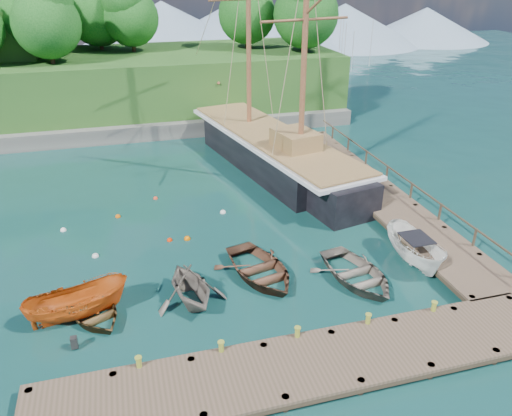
{
  "coord_description": "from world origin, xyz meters",
  "views": [
    {
      "loc": [
        -3.58,
        -19.23,
        13.61
      ],
      "look_at": [
        2.71,
        3.45,
        2.0
      ],
      "focal_mm": 35.0,
      "sensor_mm": 36.0,
      "label": 1
    }
  ],
  "objects_px": {
    "rowboat_2": "(260,276)",
    "rowboat_3": "(356,280)",
    "rowboat_0": "(92,315)",
    "rowboat_1": "(191,301)",
    "cabin_boat_white": "(413,262)",
    "motorboat_orange": "(80,317)",
    "schooner": "(273,154)"
  },
  "relations": [
    {
      "from": "rowboat_0",
      "to": "cabin_boat_white",
      "type": "distance_m",
      "value": 15.55
    },
    {
      "from": "rowboat_0",
      "to": "rowboat_3",
      "type": "xyz_separation_m",
      "value": [
        12.09,
        -0.63,
        0.0
      ]
    },
    {
      "from": "rowboat_0",
      "to": "rowboat_3",
      "type": "distance_m",
      "value": 12.11
    },
    {
      "from": "rowboat_0",
      "to": "rowboat_1",
      "type": "bearing_deg",
      "value": -26.57
    },
    {
      "from": "rowboat_3",
      "to": "schooner",
      "type": "relative_size",
      "value": 0.18
    },
    {
      "from": "rowboat_3",
      "to": "cabin_boat_white",
      "type": "height_order",
      "value": "cabin_boat_white"
    },
    {
      "from": "rowboat_0",
      "to": "schooner",
      "type": "height_order",
      "value": "schooner"
    },
    {
      "from": "rowboat_0",
      "to": "motorboat_orange",
      "type": "xyz_separation_m",
      "value": [
        -0.5,
        -0.0,
        0.0
      ]
    },
    {
      "from": "rowboat_3",
      "to": "rowboat_2",
      "type": "bearing_deg",
      "value": 150.11
    },
    {
      "from": "rowboat_0",
      "to": "rowboat_2",
      "type": "distance_m",
      "value": 7.81
    },
    {
      "from": "cabin_boat_white",
      "to": "motorboat_orange",
      "type": "bearing_deg",
      "value": -178.8
    },
    {
      "from": "rowboat_0",
      "to": "rowboat_3",
      "type": "bearing_deg",
      "value": -27.37
    },
    {
      "from": "cabin_boat_white",
      "to": "schooner",
      "type": "relative_size",
      "value": 0.17
    },
    {
      "from": "motorboat_orange",
      "to": "rowboat_0",
      "type": "bearing_deg",
      "value": -100.29
    },
    {
      "from": "schooner",
      "to": "rowboat_1",
      "type": "bearing_deg",
      "value": -131.55
    },
    {
      "from": "motorboat_orange",
      "to": "rowboat_2",
      "type": "bearing_deg",
      "value": -94.16
    },
    {
      "from": "rowboat_2",
      "to": "cabin_boat_white",
      "type": "bearing_deg",
      "value": -19.99
    },
    {
      "from": "motorboat_orange",
      "to": "cabin_boat_white",
      "type": "bearing_deg",
      "value": -100.44
    },
    {
      "from": "rowboat_0",
      "to": "rowboat_1",
      "type": "distance_m",
      "value": 4.25
    },
    {
      "from": "motorboat_orange",
      "to": "cabin_boat_white",
      "type": "distance_m",
      "value": 16.05
    },
    {
      "from": "rowboat_2",
      "to": "cabin_boat_white",
      "type": "xyz_separation_m",
      "value": [
        7.79,
        -0.88,
        0.0
      ]
    },
    {
      "from": "cabin_boat_white",
      "to": "schooner",
      "type": "height_order",
      "value": "schooner"
    },
    {
      "from": "motorboat_orange",
      "to": "schooner",
      "type": "distance_m",
      "value": 19.45
    },
    {
      "from": "rowboat_3",
      "to": "cabin_boat_white",
      "type": "xyz_separation_m",
      "value": [
        3.46,
        0.69,
        0.0
      ]
    },
    {
      "from": "cabin_boat_white",
      "to": "schooner",
      "type": "bearing_deg",
      "value": 102.82
    },
    {
      "from": "rowboat_2",
      "to": "motorboat_orange",
      "type": "xyz_separation_m",
      "value": [
        -8.26,
        -0.94,
        0.0
      ]
    },
    {
      "from": "schooner",
      "to": "rowboat_0",
      "type": "bearing_deg",
      "value": -142.95
    },
    {
      "from": "rowboat_1",
      "to": "cabin_boat_white",
      "type": "bearing_deg",
      "value": -10.22
    },
    {
      "from": "rowboat_2",
      "to": "rowboat_3",
      "type": "relative_size",
      "value": 1.04
    },
    {
      "from": "rowboat_1",
      "to": "motorboat_orange",
      "type": "relative_size",
      "value": 0.84
    },
    {
      "from": "rowboat_3",
      "to": "motorboat_orange",
      "type": "xyz_separation_m",
      "value": [
        -12.59,
        0.63,
        0.0
      ]
    },
    {
      "from": "rowboat_3",
      "to": "rowboat_1",
      "type": "bearing_deg",
      "value": 166.6
    }
  ]
}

